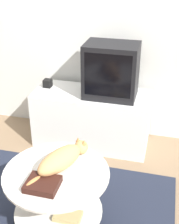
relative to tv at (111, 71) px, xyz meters
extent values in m
plane|color=#7F664C|center=(-0.19, -1.12, -0.85)|extent=(12.00, 12.00, 0.00)
cube|color=silver|center=(-0.19, 0.34, 0.45)|extent=(8.00, 0.05, 2.60)
cube|color=#1E2333|center=(-0.19, -1.12, -0.84)|extent=(1.81, 1.42, 0.02)
cube|color=silver|center=(-0.19, 0.01, -0.56)|extent=(1.20, 0.49, 0.59)
cube|color=silver|center=(-0.19, -0.23, -0.50)|extent=(0.54, 0.01, 0.16)
cube|color=black|center=(0.00, 0.00, 0.00)|extent=(0.51, 0.36, 0.53)
cube|color=black|center=(0.00, -0.17, 0.01)|extent=(0.44, 0.01, 0.41)
cube|color=black|center=(-0.69, 0.05, -0.22)|extent=(0.08, 0.08, 0.08)
cylinder|color=#B2B2B7|center=(-0.15, -1.18, -0.83)|extent=(0.32, 0.32, 0.01)
cylinder|color=#B7B7BC|center=(-0.15, -1.18, -0.60)|extent=(0.04, 0.04, 0.47)
cylinder|color=beige|center=(-0.15, -1.18, -0.71)|extent=(0.66, 0.66, 0.01)
cylinder|color=beige|center=(-0.15, -1.18, -0.35)|extent=(0.76, 0.76, 0.02)
cube|color=tan|center=(-0.06, -1.24, -0.68)|extent=(0.20, 0.13, 0.04)
cube|color=maroon|center=(-0.22, -1.11, -0.69)|extent=(0.19, 0.13, 0.01)
cube|color=black|center=(-0.19, -1.34, -0.32)|extent=(0.22, 0.19, 0.05)
ellipsoid|color=tan|center=(-0.14, -1.12, -0.27)|extent=(0.32, 0.43, 0.14)
sphere|color=tan|center=(-0.05, -0.92, -0.29)|extent=(0.11, 0.11, 0.11)
cone|color=#B2703D|center=(-0.07, -0.90, -0.23)|extent=(0.04, 0.04, 0.04)
cone|color=#B2703D|center=(-0.02, -0.93, -0.23)|extent=(0.04, 0.04, 0.04)
ellipsoid|color=#B2703D|center=(-0.25, -1.35, -0.31)|extent=(0.10, 0.15, 0.05)
camera|label=1|loc=(0.51, -2.79, 1.07)|focal=50.00mm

